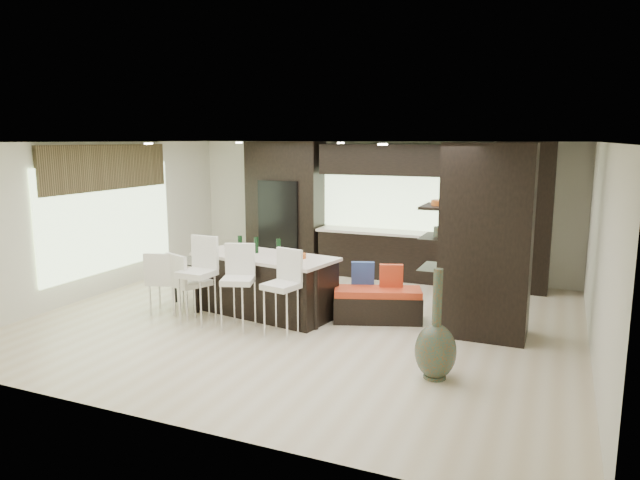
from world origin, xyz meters
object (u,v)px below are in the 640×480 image
at_px(stool_right, 281,301).
at_px(chair_near, 190,287).
at_px(chair_end, 272,287).
at_px(stool_mid, 238,296).
at_px(dining_table, 217,283).
at_px(kitchen_island, 265,284).
at_px(stool_left, 197,289).
at_px(bench, 378,305).
at_px(floor_vase, 436,324).
at_px(chair_far, 166,284).

distance_m(stool_right, chair_near, 1.72).
distance_m(chair_near, chair_end, 1.28).
bearing_deg(stool_mid, dining_table, 116.22).
height_order(kitchen_island, chair_end, kitchen_island).
distance_m(stool_right, chair_end, 1.19).
distance_m(kitchen_island, dining_table, 1.02).
bearing_deg(chair_end, stool_left, 127.83).
xyz_separation_m(stool_mid, bench, (1.76, 1.14, -0.25)).
bearing_deg(stool_mid, chair_end, 68.63).
distance_m(kitchen_island, chair_end, 0.19).
height_order(floor_vase, chair_near, floor_vase).
relative_size(chair_near, chair_far, 1.01).
bearing_deg(chair_far, kitchen_island, 3.95).
bearing_deg(chair_far, floor_vase, -28.40).
relative_size(stool_left, stool_right, 1.07).
relative_size(stool_left, chair_near, 1.13).
relative_size(stool_left, stool_mid, 1.06).
bearing_deg(chair_far, dining_table, 40.70).
xyz_separation_m(stool_right, dining_table, (-1.70, 0.98, -0.13)).
relative_size(floor_vase, chair_near, 1.39).
xyz_separation_m(floor_vase, chair_far, (-4.48, 0.86, -0.19)).
distance_m(dining_table, chair_far, 0.89).
bearing_deg(kitchen_island, stool_right, -39.43).
height_order(kitchen_island, bench, kitchen_island).
bearing_deg(bench, stool_mid, -166.70).
bearing_deg(bench, floor_vase, -74.25).
relative_size(stool_mid, chair_end, 1.26).
bearing_deg(stool_left, chair_far, 165.03).
relative_size(chair_near, chair_end, 1.19).
distance_m(bench, chair_end, 1.74).
height_order(chair_far, chair_end, chair_far).
height_order(floor_vase, chair_far, floor_vase).
relative_size(stool_left, chair_end, 1.34).
bearing_deg(bench, dining_table, 163.63).
bearing_deg(floor_vase, chair_end, 151.57).
bearing_deg(chair_near, chair_end, 57.34).
height_order(stool_mid, dining_table, stool_mid).
xyz_separation_m(bench, chair_end, (-1.73, -0.15, 0.14)).
relative_size(floor_vase, chair_end, 1.65).
distance_m(floor_vase, dining_table, 4.34).
xyz_separation_m(bench, chair_near, (-2.77, -0.91, 0.21)).
bearing_deg(floor_vase, kitchen_island, 154.47).
xyz_separation_m(stool_mid, chair_end, (0.04, 0.98, -0.10)).
xyz_separation_m(kitchen_island, stool_right, (0.70, -0.81, 0.02)).
distance_m(kitchen_island, chair_near, 1.16).
height_order(stool_mid, bench, stool_mid).
xyz_separation_m(floor_vase, chair_end, (-2.98, 1.61, -0.26)).
bearing_deg(stool_mid, bench, 13.55).
relative_size(floor_vase, chair_far, 1.40).
xyz_separation_m(kitchen_island, floor_vase, (3.01, -1.44, 0.18)).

